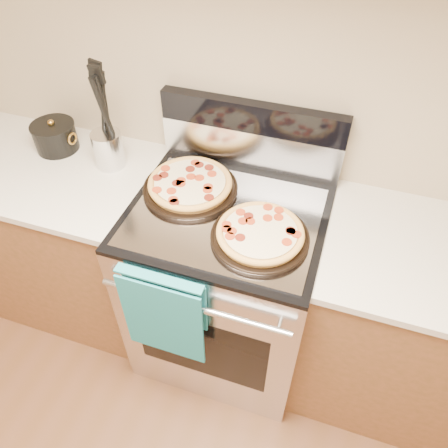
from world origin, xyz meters
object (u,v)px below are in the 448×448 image
(utensil_crock, at_px, (109,149))
(pepperoni_pizza_front, at_px, (260,234))
(pepperoni_pizza_back, at_px, (190,185))
(range_body, at_px, (227,286))
(saucepan, at_px, (56,138))

(utensil_crock, bearing_deg, pepperoni_pizza_front, -18.19)
(utensil_crock, bearing_deg, pepperoni_pizza_back, -9.64)
(range_body, height_order, saucepan, saucepan)
(pepperoni_pizza_front, distance_m, utensil_crock, 0.78)
(range_body, relative_size, pepperoni_pizza_front, 2.57)
(range_body, xyz_separation_m, pepperoni_pizza_front, (0.16, -0.10, 0.50))
(range_body, xyz_separation_m, saucepan, (-0.87, 0.17, 0.52))
(pepperoni_pizza_front, height_order, utensil_crock, utensil_crock)
(range_body, xyz_separation_m, utensil_crock, (-0.58, 0.14, 0.54))
(pepperoni_pizza_front, bearing_deg, saucepan, 165.07)
(utensil_crock, bearing_deg, range_body, -13.39)
(range_body, height_order, utensil_crock, utensil_crock)
(pepperoni_pizza_front, bearing_deg, range_body, 146.47)
(utensil_crock, relative_size, saucepan, 0.85)
(range_body, bearing_deg, pepperoni_pizza_front, -33.53)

